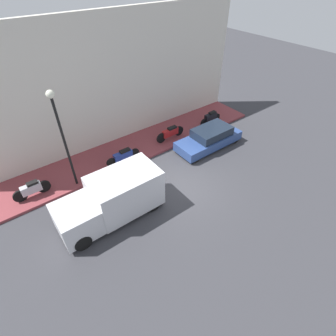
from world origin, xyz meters
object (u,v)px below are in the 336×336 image
motorcycle_blue (123,155)px  parked_car (209,138)px  delivery_van (111,199)px  streetlamp (60,126)px  motorcycle_black (211,117)px  scooter_silver (32,189)px  motorcycle_red (170,133)px

motorcycle_blue → parked_car: bearing=-108.4°
delivery_van → motorcycle_blue: bearing=-36.4°
streetlamp → parked_car: bearing=-101.0°
delivery_van → motorcycle_blue: (3.14, -2.32, -0.50)m
motorcycle_blue → streetlamp: 4.19m
motorcycle_black → scooter_silver: bearing=89.6°
motorcycle_blue → streetlamp: size_ratio=0.41×
scooter_silver → motorcycle_red: (0.02, -8.56, -0.00)m
delivery_van → motorcycle_red: delivery_van is taller
delivery_van → streetlamp: (2.99, 0.59, 2.51)m
motorcycle_red → streetlamp: streetlamp is taller
parked_car → motorcycle_red: (1.97, 1.55, 0.00)m
parked_car → streetlamp: bearing=79.0°
motorcycle_black → streetlamp: bearing=91.8°
motorcycle_black → streetlamp: 10.43m
motorcycle_blue → motorcycle_black: (0.16, -7.08, 0.03)m
parked_car → streetlamp: (1.56, 8.06, 2.97)m
delivery_van → scooter_silver: delivery_van is taller
parked_car → motorcycle_red: 2.51m
motorcycle_black → motorcycle_red: size_ratio=0.86×
parked_car → motorcycle_black: parked_car is taller
delivery_van → motorcycle_blue: delivery_van is taller
scooter_silver → motorcycle_black: (-0.08, -12.04, -0.01)m
motorcycle_blue → motorcycle_black: motorcycle_black is taller
parked_car → scooter_silver: 10.29m
motorcycle_blue → motorcycle_red: motorcycle_red is taller
parked_car → motorcycle_red: parked_car is taller
parked_car → delivery_van: delivery_van is taller
motorcycle_black → parked_car: bearing=134.1°
delivery_van → streetlamp: size_ratio=0.92×
scooter_silver → streetlamp: streetlamp is taller
delivery_van → streetlamp: bearing=11.2°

